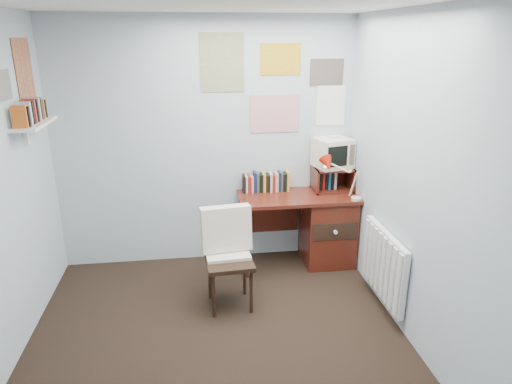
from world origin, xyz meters
TOP-DOWN VIEW (x-y plane):
  - ground at (0.00, 0.00)m, footprint 3.50×3.50m
  - back_wall at (0.00, 1.75)m, footprint 3.00×0.02m
  - right_wall at (1.50, 0.00)m, footprint 0.02×3.50m
  - desk at (1.17, 1.48)m, footprint 1.20×0.55m
  - desk_chair at (0.13, 0.76)m, footprint 0.47×0.45m
  - desk_lamp at (1.44, 1.26)m, footprint 0.32×0.29m
  - tv_riser at (1.29, 1.59)m, footprint 0.40×0.30m
  - crt_tv at (1.28, 1.61)m, footprint 0.41×0.39m
  - book_row at (0.66, 1.66)m, footprint 0.60×0.14m
  - radiator at (1.46, 0.55)m, footprint 0.09×0.80m
  - wall_shelf at (-1.40, 1.10)m, footprint 0.20×0.62m
  - posters_back at (0.70, 1.74)m, footprint 1.20×0.01m
  - posters_left at (-1.49, 1.10)m, footprint 0.01×0.70m

SIDE VIEW (x-z plane):
  - ground at x=0.00m, z-range 0.00..0.00m
  - desk at x=1.17m, z-range 0.03..0.79m
  - radiator at x=1.46m, z-range 0.12..0.72m
  - desk_chair at x=0.13m, z-range 0.00..0.86m
  - book_row at x=0.66m, z-range 0.76..0.98m
  - tv_riser at x=1.29m, z-range 0.76..1.01m
  - desk_lamp at x=1.44m, z-range 0.76..1.13m
  - crt_tv at x=1.28m, z-range 1.01..1.34m
  - back_wall at x=0.00m, z-range 0.00..2.50m
  - right_wall at x=1.50m, z-range 0.00..2.50m
  - wall_shelf at x=-1.40m, z-range 1.50..1.74m
  - posters_back at x=0.70m, z-range 1.40..2.30m
  - posters_left at x=-1.49m, z-range 1.70..2.30m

